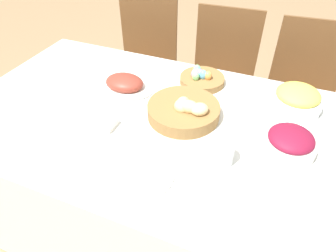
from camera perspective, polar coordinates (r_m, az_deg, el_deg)
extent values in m
plane|color=#937551|center=(1.85, 0.59, -17.93)|extent=(12.00, 12.00, 0.00)
cube|color=silver|center=(1.54, 0.68, -10.35)|extent=(1.90, 1.01, 0.77)
cylinder|color=brown|center=(2.27, -11.28, 2.94)|extent=(0.03, 0.03, 0.45)
cylinder|color=brown|center=(2.13, -1.97, 1.07)|extent=(0.03, 0.03, 0.45)
cylinder|color=brown|center=(2.55, -7.40, 8.02)|extent=(0.03, 0.03, 0.45)
cylinder|color=brown|center=(2.43, 1.06, 6.60)|extent=(0.03, 0.03, 0.45)
cube|color=brown|center=(2.21, -5.26, 9.84)|extent=(0.45, 0.45, 0.02)
cube|color=brown|center=(2.26, -3.67, 17.73)|extent=(0.42, 0.05, 0.47)
cylinder|color=brown|center=(2.06, 2.21, -0.54)|extent=(0.03, 0.03, 0.45)
cylinder|color=brown|center=(2.02, 12.79, -2.90)|extent=(0.03, 0.03, 0.45)
cylinder|color=brown|center=(2.36, 5.06, 5.29)|extent=(0.03, 0.03, 0.45)
cylinder|color=brown|center=(2.32, 14.34, 3.34)|extent=(0.03, 0.03, 0.45)
cube|color=brown|center=(2.04, 9.27, 6.67)|extent=(0.44, 0.44, 0.02)
cube|color=brown|center=(2.10, 11.19, 15.16)|extent=(0.42, 0.04, 0.47)
cylinder|color=brown|center=(1.99, 16.62, -4.40)|extent=(0.03, 0.03, 0.45)
cylinder|color=brown|center=(2.06, 27.33, -6.39)|extent=(0.03, 0.03, 0.45)
cylinder|color=brown|center=(2.29, 17.41, 2.16)|extent=(0.03, 0.03, 0.45)
cylinder|color=brown|center=(2.35, 26.72, 0.26)|extent=(0.03, 0.03, 0.45)
cube|color=brown|center=(2.02, 23.71, 3.06)|extent=(0.45, 0.45, 0.02)
cube|color=brown|center=(2.07, 25.44, 11.69)|extent=(0.42, 0.05, 0.47)
cylinder|color=olive|center=(1.28, 2.96, 2.94)|extent=(0.31, 0.31, 0.06)
ellipsoid|color=#E0C184|center=(1.26, 2.88, 4.31)|extent=(0.06, 0.07, 0.05)
ellipsoid|color=#E0C184|center=(1.24, 2.84, 3.82)|extent=(0.08, 0.08, 0.06)
ellipsoid|color=#E0C184|center=(1.21, 6.01, 3.18)|extent=(0.10, 0.10, 0.05)
ellipsoid|color=#E0C184|center=(1.22, 4.04, 3.66)|extent=(0.09, 0.06, 0.06)
cylinder|color=olive|center=(1.51, 6.51, 8.73)|extent=(0.22, 0.22, 0.03)
ellipsoid|color=#60B2E0|center=(1.51, 5.63, 10.35)|extent=(0.04, 0.04, 0.05)
ellipsoid|color=#7FCC7A|center=(1.52, 5.53, 10.63)|extent=(0.04, 0.04, 0.05)
ellipsoid|color=#60B2E0|center=(1.49, 6.68, 9.67)|extent=(0.04, 0.04, 0.05)
ellipsoid|color=#B27AD1|center=(1.50, 6.03, 9.95)|extent=(0.04, 0.04, 0.05)
ellipsoid|color=pink|center=(1.49, 5.15, 9.83)|extent=(0.04, 0.04, 0.05)
ellipsoid|color=#7FCC7A|center=(1.47, 5.24, 9.39)|extent=(0.04, 0.04, 0.05)
ellipsoid|color=#F29E4C|center=(1.48, 7.64, 9.47)|extent=(0.04, 0.04, 0.05)
ellipsoid|color=white|center=(1.49, -8.19, 7.37)|extent=(0.29, 0.20, 0.01)
ellipsoid|color=maroon|center=(1.47, -8.28, 8.18)|extent=(0.19, 0.14, 0.07)
cylinder|color=white|center=(1.19, 21.94, -3.64)|extent=(0.19, 0.19, 0.06)
ellipsoid|color=maroon|center=(1.17, 22.44, -2.15)|extent=(0.16, 0.16, 0.06)
cylinder|color=silver|center=(1.43, 23.11, 4.05)|extent=(0.22, 0.22, 0.07)
ellipsoid|color=#F4DB4C|center=(1.40, 23.58, 5.53)|extent=(0.19, 0.19, 0.07)
cylinder|color=white|center=(1.06, -5.35, -8.90)|extent=(0.25, 0.25, 0.01)
cube|color=silver|center=(1.12, -12.20, -6.63)|extent=(0.01, 0.19, 0.00)
cube|color=silver|center=(1.02, 2.29, -11.43)|extent=(0.01, 0.19, 0.00)
cube|color=silver|center=(1.02, 3.91, -11.92)|extent=(0.01, 0.19, 0.00)
cylinder|color=silver|center=(1.08, 10.28, -5.14)|extent=(0.08, 0.08, 0.09)
cube|color=white|center=(1.26, -12.57, 0.65)|extent=(0.12, 0.07, 0.03)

